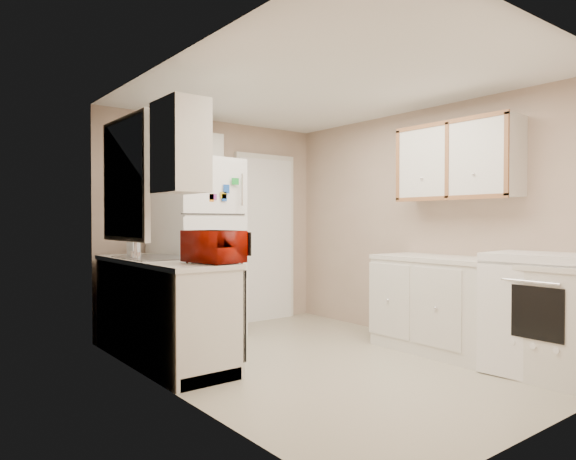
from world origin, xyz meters
TOP-DOWN VIEW (x-y plane):
  - floor at (0.00, 0.00)m, footprint 3.80×3.80m
  - ceiling at (0.00, 0.00)m, footprint 3.80×3.80m
  - wall_left at (-1.40, 0.00)m, footprint 3.80×3.80m
  - wall_right at (1.40, 0.00)m, footprint 3.80×3.80m
  - wall_back at (0.00, 1.90)m, footprint 2.80×2.80m
  - wall_front at (0.00, -1.90)m, footprint 2.80×2.80m
  - left_counter at (-1.10, 0.90)m, footprint 0.60×1.80m
  - dishwasher at (-0.81, 0.30)m, footprint 0.03×0.58m
  - sink at (-1.10, 1.05)m, footprint 0.54×0.74m
  - microwave at (-0.94, 0.25)m, footprint 0.51×0.33m
  - soap_bottle at (-1.15, 1.44)m, footprint 0.12×0.12m
  - window_blinds at (-1.36, 1.05)m, footprint 0.10×0.98m
  - upper_cabinet_left at (-1.25, 0.22)m, footprint 0.30×0.45m
  - refrigerator at (-0.42, 1.55)m, footprint 0.86×0.84m
  - cabinet_over_fridge at (-0.40, 1.75)m, footprint 0.70×0.30m
  - interior_door at (0.70, 1.86)m, footprint 0.86×0.06m
  - right_counter at (1.10, -0.80)m, footprint 0.60×2.00m
  - stove at (1.14, -1.38)m, footprint 0.75×0.88m
  - upper_cabinet_right at (1.25, -0.50)m, footprint 0.30×1.20m

SIDE VIEW (x-z plane):
  - floor at x=0.00m, z-range 0.00..0.00m
  - left_counter at x=-1.10m, z-range 0.00..0.90m
  - right_counter at x=1.10m, z-range 0.00..0.90m
  - dishwasher at x=-0.81m, z-range 0.13..0.85m
  - stove at x=1.14m, z-range 0.00..0.99m
  - sink at x=-1.10m, z-range 0.78..0.94m
  - refrigerator at x=-0.42m, z-range 0.00..1.89m
  - soap_bottle at x=-1.15m, z-range 0.90..1.10m
  - interior_door at x=0.70m, z-range -0.02..2.06m
  - microwave at x=-0.94m, z-range 0.89..1.21m
  - wall_left at x=-1.40m, z-range 1.20..1.20m
  - wall_right at x=1.40m, z-range 1.20..1.20m
  - wall_back at x=0.00m, z-range 1.20..1.20m
  - wall_front at x=0.00m, z-range 1.20..1.20m
  - window_blinds at x=-1.36m, z-range 1.06..2.14m
  - upper_cabinet_left at x=-1.25m, z-range 1.45..2.15m
  - upper_cabinet_right at x=1.25m, z-range 1.45..2.15m
  - cabinet_over_fridge at x=-0.40m, z-range 1.80..2.20m
  - ceiling at x=0.00m, z-range 2.40..2.40m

